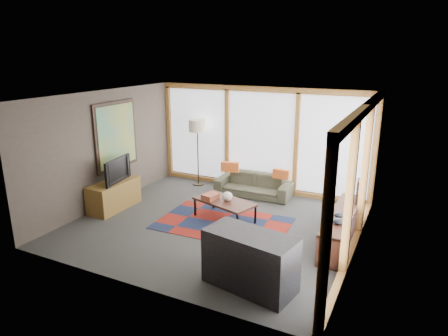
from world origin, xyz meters
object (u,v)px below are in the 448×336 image
at_px(television, 114,170).
at_px(bar_counter, 250,261).
at_px(floor_lamp, 198,153).
at_px(bookshelf, 341,227).
at_px(sofa, 253,185).
at_px(tv_console, 114,195).
at_px(coffee_table, 225,210).

distance_m(television, bar_counter, 4.22).
height_order(floor_lamp, bar_counter, floor_lamp).
height_order(floor_lamp, bookshelf, floor_lamp).
bearing_deg(television, sofa, -57.58).
height_order(sofa, bar_counter, bar_counter).
relative_size(television, bar_counter, 0.70).
distance_m(sofa, tv_console, 3.29).
distance_m(coffee_table, bar_counter, 2.51).
xyz_separation_m(floor_lamp, coffee_table, (1.64, -1.76, -0.65)).
height_order(coffee_table, television, television).
height_order(floor_lamp, coffee_table, floor_lamp).
bearing_deg(tv_console, coffee_table, 11.82).
bearing_deg(tv_console, floor_lamp, 69.52).
height_order(floor_lamp, television, floor_lamp).
relative_size(floor_lamp, coffee_table, 1.36).
bearing_deg(coffee_table, bar_counter, -55.09).
bearing_deg(tv_console, sofa, 41.15).
xyz_separation_m(coffee_table, bar_counter, (1.43, -2.05, 0.22)).
relative_size(sofa, bar_counter, 1.36).
bearing_deg(bar_counter, coffee_table, 135.49).
xyz_separation_m(floor_lamp, tv_console, (-0.85, -2.29, -0.55)).
bearing_deg(bar_counter, bookshelf, 76.66).
relative_size(sofa, floor_lamp, 1.06).
bearing_deg(coffee_table, television, -168.52).
height_order(tv_console, television, television).
bearing_deg(bar_counter, tv_console, 169.31).
height_order(bookshelf, tv_console, tv_console).
height_order(bookshelf, television, television).
relative_size(tv_console, bar_counter, 0.92).
relative_size(floor_lamp, bookshelf, 0.77).
distance_m(coffee_table, tv_console, 2.55).
height_order(sofa, bookshelf, bookshelf).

